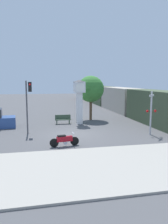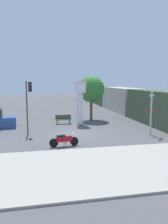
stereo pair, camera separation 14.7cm
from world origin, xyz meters
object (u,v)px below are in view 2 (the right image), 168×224
object	(u,v)px
freight_train	(110,97)
traffic_light	(28,98)
railroad_crossing_signal	(151,111)
street_tree	(91,89)
bench	(63,119)
motorcycle	(64,140)
clock_tower	(80,95)

from	to	relation	value
freight_train	traffic_light	xyz separation A→B (m)	(-12.65, -17.37, 1.31)
railroad_crossing_signal	street_tree	size ratio (longest dim) A/B	0.72
traffic_light	bench	xyz separation A→B (m)	(3.21, 3.60, -2.52)
motorcycle	freight_train	bearing A→B (deg)	57.71
motorcycle	clock_tower	distance (m)	8.36
motorcycle	bench	xyz separation A→B (m)	(0.78, 7.84, 0.07)
freight_train	street_tree	size ratio (longest dim) A/B	8.61
motorcycle	traffic_light	size ratio (longest dim) A/B	0.45
traffic_light	railroad_crossing_signal	bearing A→B (deg)	-13.89
motorcycle	traffic_light	xyz separation A→B (m)	(-2.44, 4.24, 2.58)
motorcycle	railroad_crossing_signal	xyz separation A→B (m)	(7.28, 1.84, 1.52)
railroad_crossing_signal	clock_tower	bearing A→B (deg)	130.14
clock_tower	traffic_light	world-z (taller)	clock_tower
freight_train	traffic_light	size ratio (longest dim) A/B	9.73
traffic_light	railroad_crossing_signal	size ratio (longest dim) A/B	1.24
freight_train	traffic_light	world-z (taller)	traffic_light
motorcycle	street_tree	xyz separation A→B (m)	(4.13, 9.62, 3.04)
bench	traffic_light	bearing A→B (deg)	-131.79
clock_tower	motorcycle	bearing A→B (deg)	-107.89
freight_train	railroad_crossing_signal	world-z (taller)	railroad_crossing_signal
clock_tower	freight_train	size ratio (longest dim) A/B	0.11
clock_tower	street_tree	distance (m)	2.70
freight_train	bench	size ratio (longest dim) A/B	26.66
clock_tower	traffic_light	xyz separation A→B (m)	(-4.88, -3.33, 0.02)
clock_tower	freight_train	world-z (taller)	clock_tower
traffic_light	bench	size ratio (longest dim) A/B	2.74
traffic_light	street_tree	bearing A→B (deg)	39.32
clock_tower	street_tree	world-z (taller)	street_tree
clock_tower	railroad_crossing_signal	distance (m)	7.57
railroad_crossing_signal	bench	bearing A→B (deg)	137.29
motorcycle	clock_tower	xyz separation A→B (m)	(2.44, 7.57, 2.56)
traffic_light	railroad_crossing_signal	world-z (taller)	traffic_light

